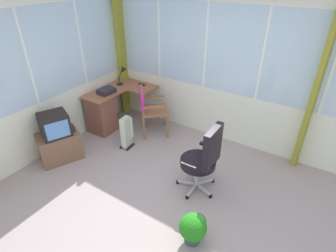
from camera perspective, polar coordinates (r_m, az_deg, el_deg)
The scene contains 14 objects.
ground at distance 3.85m, azimuth -0.97°, elevation -16.90°, with size 5.01×5.72×0.06m, color gray.
north_window_panel at distance 4.66m, azimuth -26.62°, elevation 8.02°, with size 4.01×0.07×2.52m.
east_window_panel at distance 4.69m, azimuth 13.07°, elevation 10.66°, with size 0.07×4.72×2.52m.
curtain_corner at distance 5.72m, azimuth -9.62°, elevation 14.16°, with size 0.23×0.07×2.42m, color olive.
curtain_east_far at distance 4.40m, azimuth 28.47°, elevation 5.57°, with size 0.23×0.07×2.42m, color olive.
desk at distance 5.32m, azimuth -13.40°, elevation 3.07°, with size 1.24×0.92×0.75m.
desk_lamp at distance 5.52m, azimuth -9.38°, elevation 11.06°, with size 0.23×0.20×0.36m.
tv_remote at distance 5.49m, azimuth -5.51°, elevation 8.72°, with size 0.04×0.15×0.02m, color black.
paper_tray at distance 5.21m, azimuth -12.85°, elevation 7.23°, with size 0.30×0.23×0.09m, color #2A242D.
wooden_armchair at distance 4.99m, azimuth -4.31°, elevation 4.40°, with size 0.68×0.68×0.93m.
office_chair at distance 3.71m, azimuth 7.63°, elevation -6.44°, with size 0.60×0.58×1.06m.
tv_on_stand at distance 4.76m, azimuth -22.11°, elevation -2.63°, with size 0.76×0.66×0.83m.
space_heater at distance 4.79m, azimuth -8.68°, elevation -1.18°, with size 0.27×0.19×0.59m.
potted_plant at distance 3.33m, azimuth 5.42°, elevation -20.48°, with size 0.33×0.33×0.40m.
Camera 1 is at (-2.13, -1.45, 2.83)m, focal length 28.92 mm.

